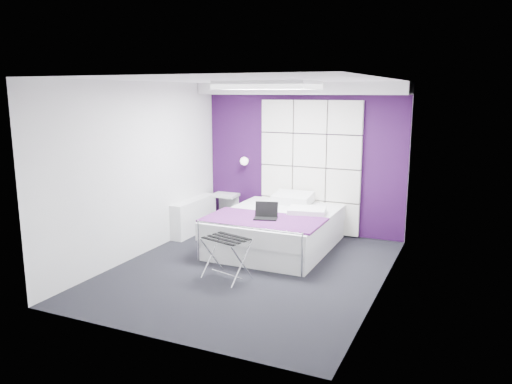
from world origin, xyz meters
TOP-DOWN VIEW (x-y plane):
  - floor at (0.00, 0.00)m, footprint 4.40×4.40m
  - ceiling at (0.00, 0.00)m, footprint 4.40×4.40m
  - wall_back at (0.00, 2.20)m, footprint 3.60×0.00m
  - wall_left at (-1.80, 0.00)m, footprint 0.00×4.40m
  - wall_right at (1.80, 0.00)m, footprint 0.00×4.40m
  - accent_wall at (0.00, 2.19)m, footprint 3.58×0.02m
  - soffit at (0.00, 1.95)m, footprint 3.58×0.50m
  - headboard at (0.15, 2.14)m, footprint 1.80×0.08m
  - skylight at (0.00, 0.60)m, footprint 1.36×0.86m
  - wall_lamp at (-1.05, 2.06)m, footprint 0.15×0.15m
  - radiator at (-1.69, 1.30)m, footprint 0.22×1.20m
  - bed at (-0.03, 1.08)m, footprint 1.76×2.12m
  - nightstand at (-1.44, 2.02)m, footprint 0.46×0.36m
  - luggage_rack at (-0.14, -0.43)m, footprint 0.57×0.42m
  - laptop at (-0.00, 0.60)m, footprint 0.34×0.24m

SIDE VIEW (x-z plane):
  - floor at x=0.00m, z-range 0.00..0.00m
  - luggage_rack at x=-0.14m, z-range 0.00..0.56m
  - radiator at x=-1.69m, z-range 0.00..0.60m
  - bed at x=-0.03m, z-range -0.06..0.69m
  - nightstand at x=-1.44m, z-range 0.54..0.59m
  - laptop at x=0.00m, z-range 0.53..0.78m
  - headboard at x=0.15m, z-range 0.02..2.32m
  - wall_lamp at x=-1.05m, z-range 1.15..1.29m
  - wall_left at x=-1.80m, z-range -0.90..3.50m
  - wall_right at x=1.80m, z-range -0.90..3.50m
  - accent_wall at x=0.00m, z-range 0.01..2.59m
  - wall_back at x=0.00m, z-range -0.50..3.10m
  - soffit at x=0.00m, z-range 2.40..2.60m
  - skylight at x=0.00m, z-range 2.49..2.61m
  - ceiling at x=0.00m, z-range 2.60..2.60m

